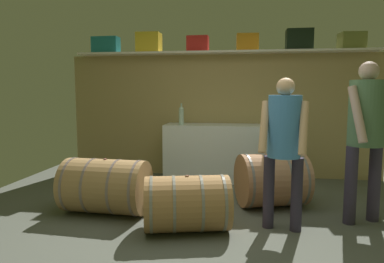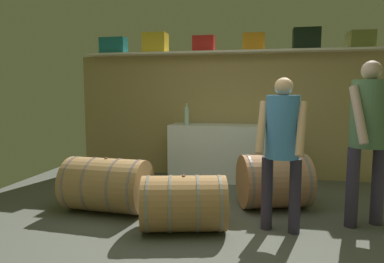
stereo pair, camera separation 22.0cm
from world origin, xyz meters
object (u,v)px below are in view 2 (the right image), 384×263
at_px(toolcase_teal, 113,46).
at_px(visitor_tasting, 282,138).
at_px(toolcase_red, 204,44).
at_px(tasting_cup, 273,152).
at_px(work_cabinet, 227,153).
at_px(wine_barrel_far, 107,185).
at_px(wine_bottle_clear, 187,115).
at_px(wine_glass, 276,119).
at_px(wine_barrel_near, 274,181).
at_px(winemaker_pouring, 369,126).
at_px(toolcase_olive, 361,40).
at_px(toolcase_orange, 254,42).
at_px(toolcase_yellow, 155,43).
at_px(wine_barrel_flank, 184,203).
at_px(toolcase_black, 306,39).

xyz_separation_m(toolcase_teal, visitor_tasting, (2.68, -2.15, -1.22)).
xyz_separation_m(toolcase_red, tasting_cup, (1.09, -1.41, -1.48)).
relative_size(work_cabinet, wine_barrel_far, 1.82).
bearing_deg(tasting_cup, wine_bottle_clear, 139.55).
distance_m(wine_glass, wine_barrel_far, 2.73).
xyz_separation_m(toolcase_teal, toolcase_red, (1.54, 0.00, -0.01)).
xyz_separation_m(toolcase_teal, work_cabinet, (1.95, -0.19, -1.72)).
xyz_separation_m(wine_barrel_near, winemaker_pouring, (0.92, -0.43, 0.72)).
distance_m(toolcase_red, wine_barrel_far, 2.79).
bearing_deg(wine_barrel_near, toolcase_red, 110.87).
height_order(toolcase_teal, visitor_tasting, toolcase_teal).
relative_size(toolcase_olive, work_cabinet, 0.19).
bearing_deg(toolcase_teal, tasting_cup, -26.10).
xyz_separation_m(toolcase_orange, winemaker_pouring, (1.23, -1.83, -1.11)).
distance_m(toolcase_teal, toolcase_red, 1.54).
distance_m(toolcase_yellow, wine_barrel_flank, 3.17).
bearing_deg(tasting_cup, toolcase_olive, 48.33).
relative_size(wine_glass, visitor_tasting, 0.09).
height_order(work_cabinet, wine_barrel_near, work_cabinet).
distance_m(toolcase_orange, wine_glass, 1.25).
xyz_separation_m(toolcase_orange, toolcase_olive, (1.55, 0.00, -0.01)).
bearing_deg(wine_barrel_near, toolcase_yellow, 126.40).
bearing_deg(toolcase_teal, toolcase_red, 2.05).
bearing_deg(wine_barrel_flank, wine_barrel_near, 32.51).
bearing_deg(toolcase_yellow, winemaker_pouring, -33.25).
relative_size(wine_bottle_clear, wine_glass, 2.45).
height_order(toolcase_black, wine_barrel_near, toolcase_black).
bearing_deg(toolcase_olive, wine_bottle_clear, -177.71).
bearing_deg(work_cabinet, tasting_cup, -60.96).
bearing_deg(tasting_cup, visitor_tasting, -85.73).
relative_size(toolcase_teal, wine_barrel_flank, 0.46).
relative_size(toolcase_black, visitor_tasting, 0.26).
bearing_deg(wine_glass, wine_barrel_flank, -114.05).
bearing_deg(wine_glass, wine_barrel_far, -138.27).
bearing_deg(wine_barrel_flank, toolcase_black, 46.26).
height_order(toolcase_orange, wine_barrel_far, toolcase_orange).
relative_size(toolcase_teal, toolcase_olive, 1.26).
xyz_separation_m(wine_barrel_far, wine_barrel_flank, (1.01, -0.40, -0.03)).
xyz_separation_m(toolcase_teal, toolcase_orange, (2.32, 0.00, -0.00)).
distance_m(toolcase_orange, wine_bottle_clear, 1.54).
relative_size(wine_glass, winemaker_pouring, 0.08).
bearing_deg(toolcase_teal, toolcase_olive, 2.05).
bearing_deg(wine_barrel_near, wine_barrel_far, 178.33).
bearing_deg(visitor_tasting, toolcase_orange, -68.80).
distance_m(toolcase_yellow, toolcase_orange, 1.59).
relative_size(toolcase_black, wine_barrel_near, 0.42).
bearing_deg(wine_glass, toolcase_red, 171.42).
relative_size(toolcase_olive, visitor_tasting, 0.23).
height_order(work_cabinet, wine_glass, wine_glass).
relative_size(toolcase_olive, wine_barrel_flank, 0.37).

